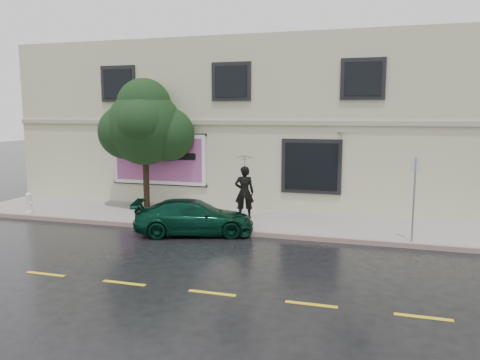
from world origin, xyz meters
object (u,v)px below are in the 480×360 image
(car, at_px, (194,217))
(pedestrian, at_px, (244,192))
(street_tree, at_px, (145,128))
(fire_hydrant, at_px, (29,203))

(car, height_order, pedestrian, pedestrian)
(car, relative_size, street_tree, 0.82)
(pedestrian, xyz_separation_m, fire_hydrant, (-8.20, -1.47, -0.58))
(car, distance_m, fire_hydrant, 7.08)
(car, bearing_deg, street_tree, 30.26)
(pedestrian, distance_m, street_tree, 5.07)
(car, height_order, fire_hydrant, car)
(car, xyz_separation_m, street_tree, (-3.29, 2.99, 2.82))
(car, relative_size, fire_hydrant, 4.88)
(pedestrian, height_order, fire_hydrant, pedestrian)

